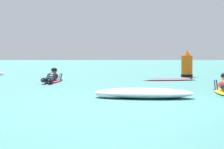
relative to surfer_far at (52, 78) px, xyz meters
name	(u,v)px	position (x,y,z in m)	size (l,w,h in m)	color
ground_plane	(111,77)	(2.31, 3.27, -0.14)	(120.00, 120.00, 0.00)	#387A75
surfer_far	(52,78)	(0.00, 0.00, 0.00)	(0.65, 2.57, 0.54)	#E54C66
drifting_surfboard	(170,80)	(4.33, 0.62, -0.11)	(2.07, 0.68, 0.16)	#E54C66
whitewater_mid_left	(144,93)	(2.47, -5.54, -0.04)	(2.35, 1.36, 0.22)	white
channel_marker_buoy	(187,66)	(5.56, 2.96, 0.34)	(0.50, 0.50, 1.17)	#EA5B0F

